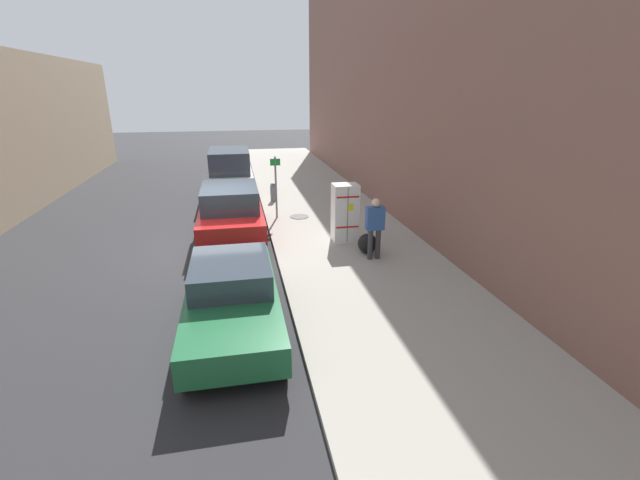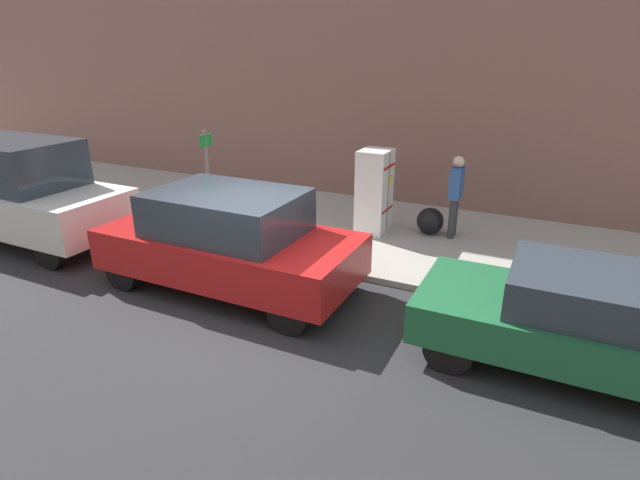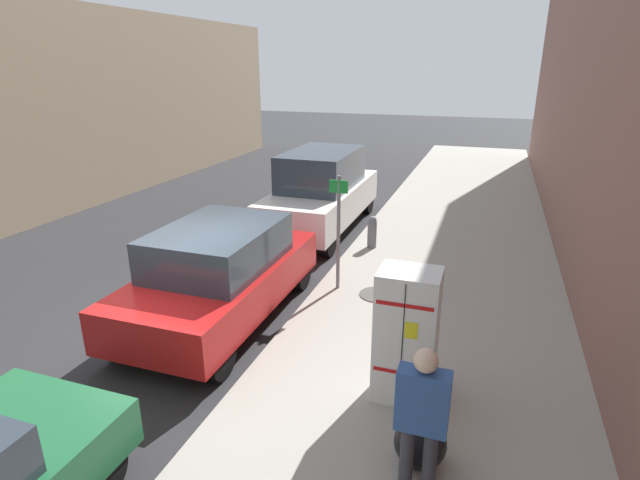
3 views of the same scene
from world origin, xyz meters
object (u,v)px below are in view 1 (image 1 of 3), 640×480
at_px(parked_van_white, 230,175).
at_px(pedestrian_walking_far, 375,224).
at_px(fire_hydrant, 273,192).
at_px(discarded_refrigerator, 345,213).
at_px(trash_bag, 368,243).
at_px(parked_sedan_green, 232,294).
at_px(parked_suv_red, 231,212).
at_px(street_sign_post, 276,184).

bearing_deg(parked_van_white, pedestrian_walking_far, 114.78).
bearing_deg(fire_hydrant, parked_van_white, -37.24).
xyz_separation_m(discarded_refrigerator, trash_bag, (-0.39, 1.17, -0.61)).
xyz_separation_m(trash_bag, parked_sedan_green, (3.86, 3.15, 0.30)).
relative_size(trash_bag, parked_sedan_green, 0.12).
relative_size(pedestrian_walking_far, parked_suv_red, 0.39).
relative_size(trash_bag, parked_van_white, 0.11).
height_order(fire_hydrant, pedestrian_walking_far, pedestrian_walking_far).
xyz_separation_m(parked_van_white, parked_suv_red, (0.00, 5.47, -0.20)).
relative_size(street_sign_post, pedestrian_walking_far, 1.30).
bearing_deg(parked_van_white, parked_suv_red, 90.00).
distance_m(trash_bag, parked_sedan_green, 4.99).
height_order(discarded_refrigerator, parked_sedan_green, discarded_refrigerator).
bearing_deg(street_sign_post, parked_sedan_green, 77.33).
distance_m(trash_bag, parked_suv_red, 4.62).
bearing_deg(pedestrian_walking_far, parked_sedan_green, 179.36).
distance_m(discarded_refrigerator, pedestrian_walking_far, 1.70).
distance_m(parked_suv_red, parked_sedan_green, 5.64).
bearing_deg(pedestrian_walking_far, parked_suv_red, 107.59).
bearing_deg(trash_bag, fire_hydrant, -72.25).
distance_m(discarded_refrigerator, parked_van_white, 7.63).
bearing_deg(discarded_refrigerator, fire_hydrant, -72.39).
xyz_separation_m(discarded_refrigerator, pedestrian_walking_far, (-0.42, 1.64, 0.12)).
relative_size(discarded_refrigerator, pedestrian_walking_far, 1.04).
xyz_separation_m(discarded_refrigerator, parked_sedan_green, (3.47, 4.32, -0.32)).
height_order(discarded_refrigerator, parked_van_white, parked_van_white).
distance_m(street_sign_post, parked_sedan_green, 7.51).
distance_m(fire_hydrant, pedestrian_walking_far, 7.46).
bearing_deg(parked_suv_red, pedestrian_walking_far, 142.74).
distance_m(street_sign_post, parked_suv_red, 2.39).
bearing_deg(parked_sedan_green, parked_suv_red, -90.00).
bearing_deg(street_sign_post, parked_van_white, -66.75).
bearing_deg(fire_hydrant, street_sign_post, 87.83).
height_order(street_sign_post, trash_bag, street_sign_post).
relative_size(discarded_refrigerator, fire_hydrant, 2.29).
distance_m(pedestrian_walking_far, parked_van_white, 9.29).
distance_m(pedestrian_walking_far, parked_suv_red, 4.90).
relative_size(discarded_refrigerator, parked_suv_red, 0.41).
bearing_deg(fire_hydrant, parked_suv_red, 67.34).
bearing_deg(parked_van_white, street_sign_post, 113.25).
distance_m(street_sign_post, fire_hydrant, 2.65).
distance_m(parked_van_white, parked_sedan_green, 11.12).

